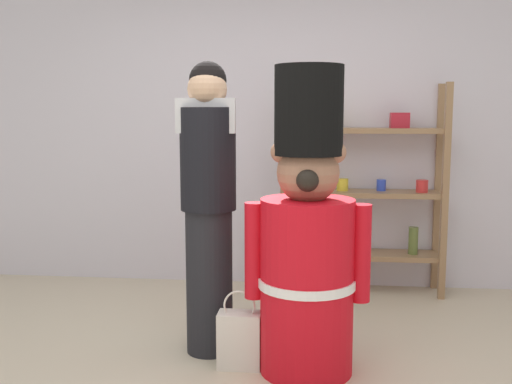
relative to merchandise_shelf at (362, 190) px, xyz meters
name	(u,v)px	position (x,y,z in m)	size (l,w,h in m)	color
back_wall	(269,130)	(-0.77, 0.22, 0.47)	(6.40, 0.12, 2.60)	silver
merchandise_shelf	(362,190)	(0.00, 0.00, 0.00)	(1.29, 0.35, 1.68)	#93704C
teddy_bear_guard	(307,245)	(-0.41, -1.57, -0.11)	(0.69, 0.54, 1.70)	red
person_shopper	(208,201)	(-1.00, -1.35, 0.09)	(0.34, 0.33, 1.74)	black
shopping_bag	(239,339)	(-0.79, -1.56, -0.66)	(0.24, 0.14, 0.45)	silver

